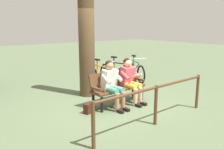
% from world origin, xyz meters
% --- Properties ---
extents(ground_plane, '(40.00, 40.00, 0.00)m').
position_xyz_m(ground_plane, '(0.00, 0.00, 0.00)').
color(ground_plane, '#566647').
extents(bench, '(1.63, 0.60, 0.87)m').
position_xyz_m(bench, '(-0.11, 0.07, 0.51)').
color(bench, '#51331E').
rests_on(bench, ground).
extents(person_reading, '(0.51, 0.79, 1.20)m').
position_xyz_m(person_reading, '(-0.44, 0.21, 0.66)').
color(person_reading, '#D84C59').
rests_on(person_reading, ground).
extents(person_companion, '(0.51, 0.79, 1.20)m').
position_xyz_m(person_companion, '(0.20, 0.26, 0.66)').
color(person_companion, white).
rests_on(person_companion, ground).
extents(handbag, '(0.33, 0.23, 0.24)m').
position_xyz_m(handbag, '(0.84, 0.22, 0.12)').
color(handbag, '#3F1E14').
rests_on(handbag, ground).
extents(tree_trunk, '(0.46, 0.46, 3.71)m').
position_xyz_m(tree_trunk, '(0.10, -1.06, 1.85)').
color(tree_trunk, '#4C3823').
rests_on(tree_trunk, ground).
extents(litter_bin, '(0.34, 0.34, 0.80)m').
position_xyz_m(litter_bin, '(-0.52, -0.88, 0.40)').
color(litter_bin, slate).
rests_on(litter_bin, ground).
extents(bicycle_purple, '(0.69, 1.60, 0.94)m').
position_xyz_m(bicycle_purple, '(-2.33, -1.59, 0.36)').
color(bicycle_purple, black).
rests_on(bicycle_purple, ground).
extents(bicycle_red, '(0.56, 1.65, 0.94)m').
position_xyz_m(bicycle_red, '(-1.61, -1.75, 0.36)').
color(bicycle_red, black).
rests_on(bicycle_red, ground).
extents(bicycle_silver, '(0.48, 1.68, 0.94)m').
position_xyz_m(bicycle_silver, '(-0.75, -1.59, 0.36)').
color(bicycle_silver, black).
rests_on(bicycle_silver, ground).
extents(railing_fence, '(3.26, 0.21, 0.85)m').
position_xyz_m(railing_fence, '(0.10, 1.64, 0.60)').
color(railing_fence, '#51331E').
rests_on(railing_fence, ground).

